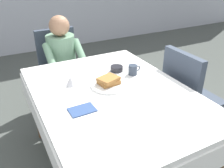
# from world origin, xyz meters

# --- Properties ---
(ground_plane) EXTENTS (14.00, 14.00, 0.00)m
(ground_plane) POSITION_xyz_m (0.00, 0.00, 0.00)
(ground_plane) COLOR #474C47
(dining_table_main) EXTENTS (1.12, 1.52, 0.74)m
(dining_table_main) POSITION_xyz_m (0.00, 0.00, 0.65)
(dining_table_main) COLOR white
(dining_table_main) RESTS_ON ground
(chair_diner) EXTENTS (0.44, 0.45, 0.93)m
(chair_diner) POSITION_xyz_m (-0.08, 1.17, 0.53)
(chair_diner) COLOR #384251
(chair_diner) RESTS_ON ground
(diner_person) EXTENTS (0.40, 0.43, 1.12)m
(diner_person) POSITION_xyz_m (-0.08, 1.01, 0.67)
(diner_person) COLOR gray
(diner_person) RESTS_ON ground
(chair_right_side) EXTENTS (0.45, 0.44, 0.93)m
(chair_right_side) POSITION_xyz_m (0.77, 0.00, 0.53)
(chair_right_side) COLOR #384251
(chair_right_side) RESTS_ON ground
(plate_breakfast) EXTENTS (0.28, 0.28, 0.02)m
(plate_breakfast) POSITION_xyz_m (0.01, 0.09, 0.75)
(plate_breakfast) COLOR white
(plate_breakfast) RESTS_ON dining_table_main
(breakfast_stack) EXTENTS (0.18, 0.16, 0.06)m
(breakfast_stack) POSITION_xyz_m (0.01, 0.10, 0.78)
(breakfast_stack) COLOR #A36B33
(breakfast_stack) RESTS_ON plate_breakfast
(cup_coffee) EXTENTS (0.11, 0.08, 0.08)m
(cup_coffee) POSITION_xyz_m (0.29, 0.19, 0.78)
(cup_coffee) COLOR #333D4C
(cup_coffee) RESTS_ON dining_table_main
(bowl_butter) EXTENTS (0.11, 0.11, 0.04)m
(bowl_butter) POSITION_xyz_m (0.20, 0.31, 0.76)
(bowl_butter) COLOR black
(bowl_butter) RESTS_ON dining_table_main
(syrup_pitcher) EXTENTS (0.08, 0.08, 0.07)m
(syrup_pitcher) POSITION_xyz_m (-0.25, 0.24, 0.78)
(syrup_pitcher) COLOR silver
(syrup_pitcher) RESTS_ON dining_table_main
(fork_left_of_plate) EXTENTS (0.02, 0.18, 0.00)m
(fork_left_of_plate) POSITION_xyz_m (-0.18, 0.07, 0.74)
(fork_left_of_plate) COLOR silver
(fork_left_of_plate) RESTS_ON dining_table_main
(knife_right_of_plate) EXTENTS (0.02, 0.20, 0.00)m
(knife_right_of_plate) POSITION_xyz_m (0.20, 0.07, 0.74)
(knife_right_of_plate) COLOR silver
(knife_right_of_plate) RESTS_ON dining_table_main
(spoon_near_edge) EXTENTS (0.15, 0.03, 0.00)m
(spoon_near_edge) POSITION_xyz_m (-0.04, -0.24, 0.74)
(spoon_near_edge) COLOR silver
(spoon_near_edge) RESTS_ON dining_table_main
(napkin_folded) EXTENTS (0.17, 0.12, 0.01)m
(napkin_folded) POSITION_xyz_m (-0.30, -0.13, 0.74)
(napkin_folded) COLOR #334C7F
(napkin_folded) RESTS_ON dining_table_main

